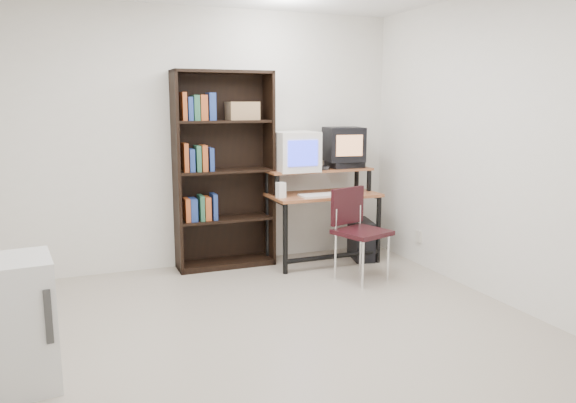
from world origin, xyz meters
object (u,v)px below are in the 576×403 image
object	(u,v)px
school_chair	(357,224)
pc_tower	(361,239)
mini_fridge	(13,324)
crt_monitor	(295,151)
bookshelf	(223,169)
computer_desk	(323,198)
crt_tv	(344,144)

from	to	relation	value
school_chair	pc_tower	bearing A→B (deg)	38.51
mini_fridge	school_chair	bearing A→B (deg)	15.60
crt_monitor	bookshelf	world-z (taller)	bookshelf
computer_desk	crt_tv	distance (m)	0.64
computer_desk	mini_fridge	world-z (taller)	computer_desk
crt_tv	pc_tower	world-z (taller)	crt_tv
bookshelf	mini_fridge	bearing A→B (deg)	-131.97
crt_monitor	school_chair	size ratio (longest dim) A/B	0.51
pc_tower	school_chair	xyz separation A→B (m)	(-0.39, -0.60, 0.33)
pc_tower	crt_monitor	bearing A→B (deg)	-177.95
computer_desk	school_chair	size ratio (longest dim) A/B	1.32
crt_monitor	mini_fridge	bearing A→B (deg)	-144.09
crt_tv	school_chair	xyz separation A→B (m)	(-0.25, -0.78, -0.69)
crt_monitor	mini_fridge	world-z (taller)	crt_monitor
crt_tv	mini_fridge	xyz separation A→B (m)	(-3.12, -1.91, -0.84)
crt_monitor	bookshelf	bearing A→B (deg)	168.84
crt_monitor	bookshelf	xyz separation A→B (m)	(-0.73, 0.14, -0.16)
crt_tv	school_chair	distance (m)	1.07
crt_monitor	pc_tower	xyz separation A→B (m)	(0.72, -0.15, -0.96)
crt_tv	mini_fridge	distance (m)	3.75
crt_monitor	school_chair	distance (m)	1.04
pc_tower	bookshelf	bearing A→B (deg)	-177.36
crt_monitor	bookshelf	distance (m)	0.76
school_chair	bookshelf	bearing A→B (deg)	121.33
crt_monitor	mini_fridge	size ratio (longest dim) A/B	0.56
school_chair	mini_fridge	distance (m)	3.09
school_chair	bookshelf	xyz separation A→B (m)	(-1.06, 0.89, 0.47)
mini_fridge	pc_tower	bearing A→B (deg)	22.12
mini_fridge	computer_desk	bearing A→B (deg)	26.39
crt_tv	bookshelf	world-z (taller)	bookshelf
crt_tv	mini_fridge	world-z (taller)	crt_tv
crt_monitor	school_chair	bearing A→B (deg)	-66.95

